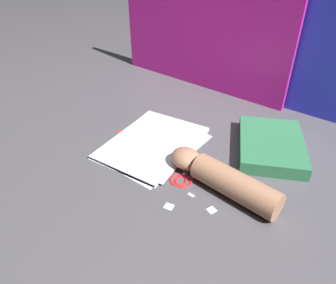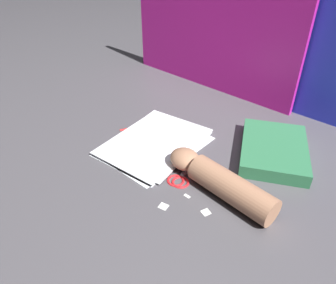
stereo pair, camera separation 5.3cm
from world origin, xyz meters
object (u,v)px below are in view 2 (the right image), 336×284
object	(u,v)px
scissors	(183,174)
hand_forearm	(220,181)
book_closed	(274,150)
paper_stack	(155,143)

from	to	relation	value
scissors	hand_forearm	world-z (taller)	hand_forearm
scissors	book_closed	bearing A→B (deg)	54.98
book_closed	hand_forearm	world-z (taller)	hand_forearm
book_closed	scissors	xyz separation A→B (m)	(-0.16, -0.23, -0.02)
paper_stack	book_closed	bearing A→B (deg)	27.54
paper_stack	hand_forearm	world-z (taller)	hand_forearm
scissors	paper_stack	bearing A→B (deg)	155.52
hand_forearm	book_closed	bearing A→B (deg)	76.96
paper_stack	hand_forearm	distance (m)	0.27
book_closed	scissors	distance (m)	0.28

